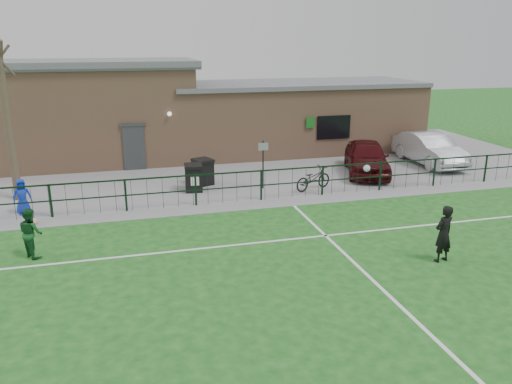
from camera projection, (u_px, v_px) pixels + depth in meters
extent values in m
plane|color=#185419|center=(312.00, 307.00, 11.48)|extent=(90.00, 90.00, 0.00)
cube|color=gray|center=(211.00, 168.00, 23.95)|extent=(34.00, 13.00, 0.02)
cube|color=white|center=(237.00, 204.00, 18.69)|extent=(28.00, 0.10, 0.01)
cube|color=white|center=(264.00, 242.00, 15.18)|extent=(28.00, 0.10, 0.01)
cube|color=white|center=(390.00, 296.00, 11.97)|extent=(0.10, 16.00, 0.01)
cube|color=black|center=(235.00, 187.00, 18.70)|extent=(28.00, 0.10, 1.20)
cylinder|color=#493A2C|center=(8.00, 122.00, 18.34)|extent=(0.30, 0.30, 6.00)
cube|color=black|center=(194.00, 179.00, 20.12)|extent=(0.73, 0.81, 1.01)
cube|color=black|center=(203.00, 173.00, 21.02)|extent=(0.90, 0.95, 1.01)
cylinder|color=black|center=(263.00, 165.00, 20.28)|extent=(0.07, 0.07, 2.00)
imported|color=#3F0B0E|center=(367.00, 157.00, 22.65)|extent=(3.20, 4.78, 1.51)
imported|color=#A6A8AD|center=(429.00, 149.00, 24.37)|extent=(1.71, 4.67, 1.53)
imported|color=black|center=(313.00, 179.00, 20.28)|extent=(1.88, 1.23, 0.93)
imported|color=#1331B9|center=(22.00, 197.00, 17.41)|extent=(0.70, 0.56, 1.26)
imported|color=black|center=(444.00, 234.00, 13.65)|extent=(0.67, 0.52, 1.62)
sphere|color=white|center=(367.00, 168.00, 15.99)|extent=(0.22, 0.22, 0.22)
imported|color=#175024|center=(31.00, 233.00, 13.99)|extent=(0.84, 0.88, 1.43)
sphere|color=silver|center=(34.00, 222.00, 16.57)|extent=(0.22, 0.22, 0.22)
cube|color=tan|center=(200.00, 122.00, 26.21)|extent=(24.00, 5.00, 3.50)
cube|color=tan|center=(70.00, 79.00, 23.99)|extent=(11.52, 5.00, 1.20)
cube|color=#525459|center=(68.00, 63.00, 23.78)|extent=(12.02, 5.40, 0.28)
cube|color=#525459|center=(296.00, 84.00, 26.97)|extent=(13.44, 5.30, 0.22)
cube|color=#383A3D|center=(134.00, 148.00, 23.22)|extent=(1.00, 0.08, 2.10)
cube|color=black|center=(334.00, 127.00, 25.51)|extent=(1.80, 0.08, 1.20)
cube|color=#19661E|center=(310.00, 123.00, 25.06)|extent=(0.45, 0.04, 0.55)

